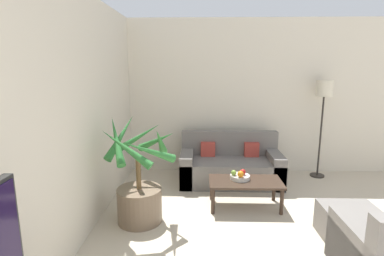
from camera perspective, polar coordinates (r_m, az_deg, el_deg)
name	(u,v)px	position (r m, az deg, el deg)	size (l,w,h in m)	color
wall_back	(311,97)	(5.71, 21.80, 5.42)	(8.05, 0.06, 2.70)	beige
wall_left	(48,130)	(2.83, -25.70, -0.38)	(0.06, 7.30, 2.70)	beige
potted_palm	(139,188)	(3.77, -10.00, -11.25)	(0.86, 0.95, 1.32)	brown
sofa_loveseat	(230,166)	(5.03, 7.27, -7.19)	(1.63, 0.78, 0.80)	slate
floor_lamp	(324,97)	(5.46, 23.82, 5.35)	(0.26, 0.26, 1.67)	#2D2823
coffee_table	(245,184)	(4.17, 10.11, -10.50)	(0.98, 0.51, 0.38)	#38281E
fruit_bowl	(240,177)	(4.18, 9.12, -9.22)	(0.27, 0.27, 0.06)	beige
apple_red	(243,172)	(4.18, 9.66, -8.27)	(0.08, 0.08, 0.08)	red
apple_green	(234,173)	(4.14, 7.94, -8.44)	(0.07, 0.07, 0.07)	olive
orange_fruit	(241,174)	(4.09, 9.24, -8.66)	(0.09, 0.09, 0.09)	orange
ottoman	(348,222)	(3.91, 27.63, -15.59)	(0.60, 0.45, 0.36)	slate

